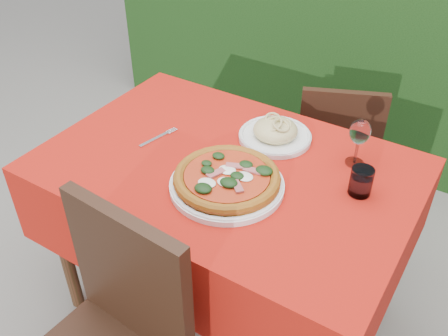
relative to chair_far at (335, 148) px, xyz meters
The scene contains 8 objects.
ground 0.86m from the chair_far, 101.71° to the right, with size 60.00×60.00×0.00m, color slate.
dining_table 0.74m from the chair_far, 101.71° to the right, with size 1.26×0.86×0.75m.
chair_far is the anchor object (origin of this frame).
pizza_plate 0.89m from the chair_far, 95.35° to the right, with size 0.37×0.37×0.07m.
pasta_plate 0.59m from the chair_far, 99.21° to the right, with size 0.27×0.27×0.08m.
water_glass 0.77m from the chair_far, 65.07° to the right, with size 0.07×0.07×0.09m.
wine_glass 0.67m from the chair_far, 65.26° to the right, with size 0.07×0.07×0.17m.
fork 0.91m from the chair_far, 121.58° to the right, with size 0.02×0.18×0.00m, color silver.
Camera 1 is at (0.73, -1.17, 1.76)m, focal length 40.00 mm.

